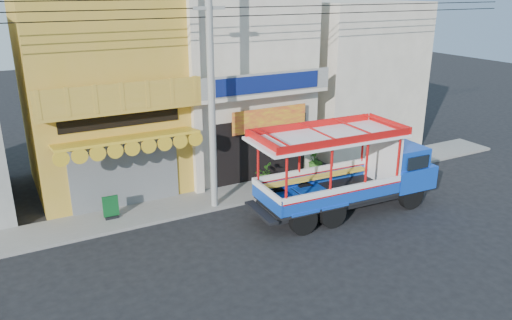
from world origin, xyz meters
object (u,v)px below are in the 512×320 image
Objects in this scene: utility_pole at (215,81)px; green_sign at (111,209)px; potted_plant_b at (318,171)px; songthaew_truck at (357,169)px; potted_plant_c at (314,160)px; potted_plant_a at (263,175)px.

green_sign is at bearing 169.06° from utility_pole.
potted_plant_b is at bearing -2.79° from green_sign.
songthaew_truck reaches higher than green_sign.
potted_plant_b is at bearing -2.52° from potted_plant_c.
utility_pole is 6.78m from potted_plant_b.
potted_plant_b is (0.35, 2.99, -1.12)m from songthaew_truck.
green_sign is (-8.72, 3.43, -1.17)m from songthaew_truck.
potted_plant_b is 1.19m from potted_plant_c.
potted_plant_b is at bearing 83.26° from songthaew_truck.
potted_plant_c reaches higher than green_sign.
potted_plant_a is (2.60, 0.98, -4.45)m from utility_pole.
songthaew_truck is at bearing -118.86° from potted_plant_a.
songthaew_truck reaches higher than potted_plant_c.
potted_plant_c is at bearing 77.87° from songthaew_truck.
green_sign is 1.04× the size of potted_plant_b.
green_sign is (-4.00, 0.77, -4.54)m from utility_pole.
green_sign is 0.91× the size of potted_plant_c.
utility_pole is 28.84× the size of potted_plant_c.
green_sign is at bearing -62.88° from potted_plant_c.
potted_plant_b is 0.88× the size of potted_plant_c.
songthaew_truck is 8.02× the size of potted_plant_a.
green_sign is 0.95× the size of potted_plant_a.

